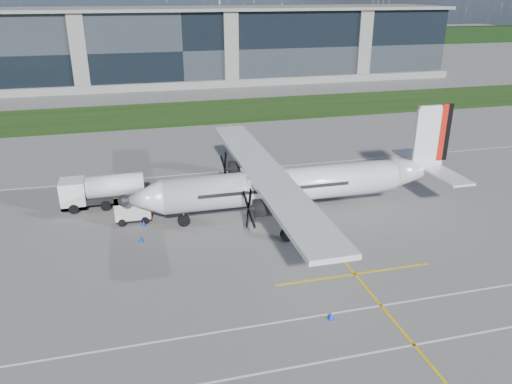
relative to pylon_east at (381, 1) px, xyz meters
The scene contains 15 objects.
ground 139.82m from the pylon_east, 127.69° to the right, with size 400.00×400.00×0.00m, color slate.
grass_strip 133.62m from the pylon_east, 129.81° to the right, with size 400.00×18.00×0.04m, color #19370F.
terminal_building 110.37m from the pylon_east, 140.53° to the right, with size 120.00×20.00×15.00m, color black.
tree_line 86.42m from the pylon_east, behind, with size 400.00×6.00×6.00m, color black.
pylon_east is the anchor object (origin of this frame).
yellow_taxiway_centerline 162.94m from the pylon_east, 120.36° to the right, with size 0.20×70.00×0.01m, color yellow.
white_lane_line 185.33m from the pylon_east, 117.40° to the right, with size 90.00×0.15×0.01m, color white.
turboprop_aircraft 167.35m from the pylon_east, 119.76° to the right, with size 30.18×31.30×9.39m, color silver, non-canonical shape.
fuel_tanker_truck 171.70m from the pylon_east, 125.87° to the right, with size 8.04×2.61×3.02m, color silver, non-canonical shape.
baggage_tug 173.31m from the pylon_east, 124.24° to the right, with size 3.26×1.95×1.95m, color silver, non-canonical shape.
ground_crew_person 172.65m from the pylon_east, 123.80° to the right, with size 0.79×0.57×1.95m, color #F25907.
safety_cone_nose_port 176.56m from the pylon_east, 123.35° to the right, with size 0.36×0.36×0.50m, color #0C38CF.
safety_cone_nose_stbd 173.97m from the pylon_east, 123.77° to the right, with size 0.36×0.36×0.50m, color #0C38CF.
safety_cone_stbdwing 156.13m from the pylon_east, 123.43° to the right, with size 0.36×0.36×0.50m, color #0C38CF.
safety_cone_portwing 182.54m from the pylon_east, 118.10° to the right, with size 0.36×0.36×0.50m, color #0C38CF.
Camera 1 is at (-11.68, -34.31, 19.03)m, focal length 35.00 mm.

